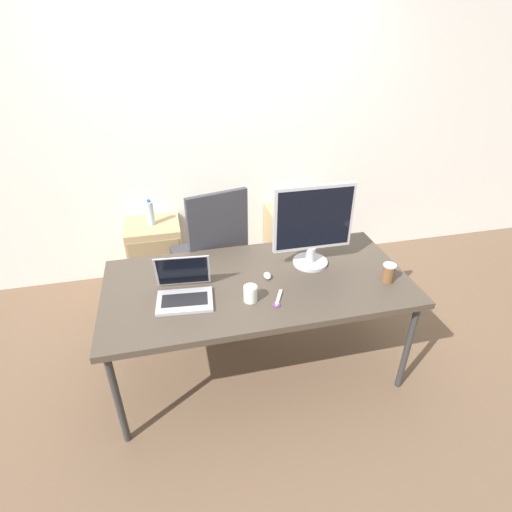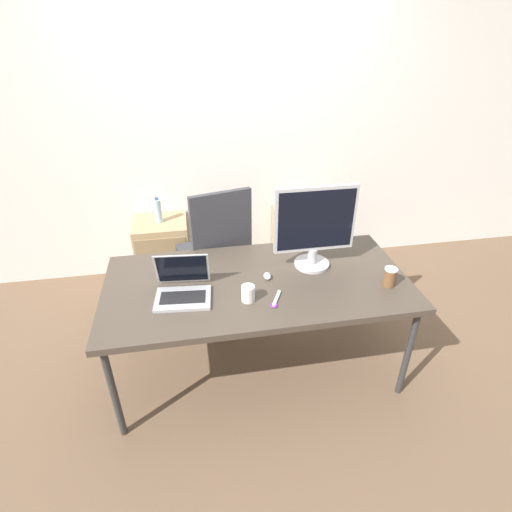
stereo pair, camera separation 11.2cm
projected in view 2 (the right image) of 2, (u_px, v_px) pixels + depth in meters
The scene contains 13 objects.
ground_plane at pixel (257, 364), 2.81m from camera, with size 14.00×14.00×0.00m, color brown.
wall_back at pixel (227, 129), 3.35m from camera, with size 10.00×0.05×2.60m.
desk at pixel (257, 286), 2.46m from camera, with size 1.85×0.90×0.71m.
office_chair at pixel (216, 265), 3.15m from camera, with size 0.58×0.62×1.10m.
cabinet_left at pixel (164, 252), 3.56m from camera, with size 0.45×0.41×0.60m.
cabinet_right at pixel (299, 240), 3.75m from camera, with size 0.45×0.41×0.60m.
water_bottle at pixel (158, 211), 3.36m from camera, with size 0.06×0.06×0.22m.
laptop_center at pixel (183, 288), 2.29m from camera, with size 0.33×0.31×0.23m.
monitor at pixel (315, 227), 2.46m from camera, with size 0.51×0.23×0.54m.
mouse at pixel (267, 276), 2.46m from camera, with size 0.04×0.07×0.03m.
coffee_cup_white at pixel (248, 293), 2.25m from camera, with size 0.08×0.08×0.10m.
coffee_cup_brown at pixel (390, 277), 2.37m from camera, with size 0.08×0.08×0.12m.
scissors at pixel (276, 301), 2.26m from camera, with size 0.10×0.16×0.01m.
Camera 2 is at (-0.36, -1.99, 2.10)m, focal length 28.00 mm.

